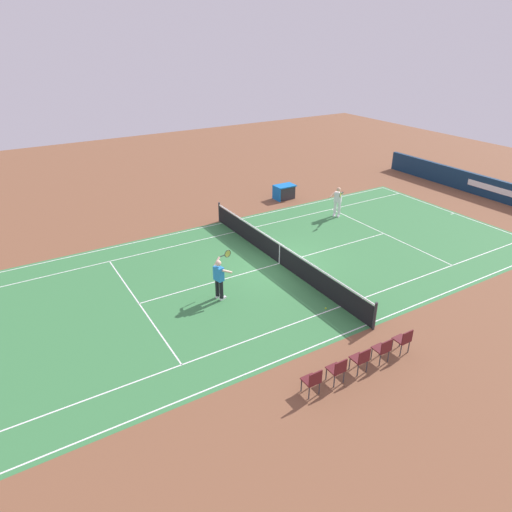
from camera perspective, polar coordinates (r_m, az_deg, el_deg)
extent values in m
plane|color=brown|center=(20.19, 2.96, -0.93)|extent=(60.00, 60.00, 0.00)
cube|color=#387A42|center=(20.19, 2.96, -0.93)|extent=(24.20, 11.40, 0.00)
cube|color=white|center=(28.13, 23.59, 4.94)|extent=(0.05, 11.00, 0.01)
cube|color=white|center=(24.50, -4.25, 4.14)|extent=(23.80, 0.05, 0.01)
cube|color=white|center=(16.59, 13.73, -8.37)|extent=(23.80, 0.05, 0.01)
cube|color=white|center=(23.36, -2.68, 3.04)|extent=(23.80, 0.05, 0.01)
cube|color=white|center=(17.41, 10.57, -6.23)|extent=(23.80, 0.05, 0.01)
cube|color=white|center=(17.84, -14.45, -5.79)|extent=(0.05, 8.22, 0.01)
cube|color=white|center=(24.06, 15.73, 2.74)|extent=(0.05, 8.22, 0.01)
cube|color=white|center=(20.19, 2.96, -0.92)|extent=(12.80, 0.05, 0.01)
cube|color=white|center=(28.01, 23.41, 4.89)|extent=(0.30, 0.05, 0.01)
cylinder|color=#2D2D33|center=(24.55, -4.61, 5.52)|extent=(0.10, 0.10, 1.08)
cylinder|color=#2D2D33|center=(16.13, 14.67, -7.30)|extent=(0.10, 0.10, 1.08)
cube|color=black|center=(19.99, 2.99, 0.19)|extent=(0.02, 11.60, 0.88)
cube|color=white|center=(19.77, 3.02, 1.52)|extent=(0.04, 11.60, 0.06)
cube|color=white|center=(19.99, 2.99, 0.19)|extent=(0.04, 0.06, 0.88)
cube|color=#112D4C|center=(31.19, 28.23, 7.19)|extent=(0.24, 17.00, 1.26)
cube|color=white|center=(31.12, 27.95, 7.33)|extent=(0.01, 3.95, 0.36)
cylinder|color=black|center=(17.33, -4.36, -4.23)|extent=(0.15, 0.15, 0.74)
cube|color=white|center=(17.58, -4.17, -5.29)|extent=(0.30, 0.18, 0.09)
cylinder|color=black|center=(17.49, -4.88, -3.94)|extent=(0.15, 0.15, 0.74)
cube|color=white|center=(17.73, -4.69, -5.00)|extent=(0.30, 0.18, 0.09)
cube|color=#2884D1|center=(17.09, -4.70, -2.21)|extent=(0.33, 0.43, 0.56)
sphere|color=beige|center=(16.89, -4.76, -0.91)|extent=(0.23, 0.23, 0.23)
cylinder|color=beige|center=(16.94, -3.65, -1.94)|extent=(0.42, 0.12, 0.26)
cylinder|color=beige|center=(17.23, -4.92, -0.73)|extent=(0.40, 0.30, 0.30)
cylinder|color=#232326|center=(17.40, -4.28, -0.01)|extent=(0.28, 0.10, 0.04)
torus|color=#232326|center=(17.57, -3.57, 0.29)|extent=(0.31, 0.10, 0.31)
cylinder|color=#C6D84C|center=(17.57, -3.57, 0.29)|extent=(0.26, 0.07, 0.27)
cylinder|color=white|center=(25.68, 9.88, 5.94)|extent=(0.15, 0.15, 0.74)
cube|color=white|center=(25.77, 9.77, 5.06)|extent=(0.30, 0.24, 0.09)
cylinder|color=white|center=(25.62, 10.39, 5.85)|extent=(0.15, 0.15, 0.74)
cube|color=white|center=(25.71, 10.28, 4.97)|extent=(0.30, 0.24, 0.09)
cube|color=white|center=(25.43, 10.25, 7.27)|extent=(0.41, 0.45, 0.56)
sphere|color=#DBAA84|center=(25.30, 10.33, 8.20)|extent=(0.23, 0.23, 0.23)
cylinder|color=#DBAA84|center=(25.31, 9.55, 7.54)|extent=(0.42, 0.18, 0.26)
cylinder|color=#DBAA84|center=(25.10, 10.81, 7.76)|extent=(0.33, 0.38, 0.30)
cylinder|color=#232326|center=(24.76, 10.75, 7.78)|extent=(0.26, 0.18, 0.04)
torus|color=#232326|center=(24.50, 10.55, 7.59)|extent=(0.28, 0.19, 0.31)
cylinder|color=#C6D84C|center=(24.50, 10.55, 7.59)|extent=(0.23, 0.15, 0.27)
sphere|color=#CCE01E|center=(17.15, 8.74, -6.50)|extent=(0.07, 0.07, 0.07)
cylinder|color=#38383D|center=(15.51, 16.71, -10.56)|extent=(0.04, 0.04, 0.44)
cylinder|color=#38383D|center=(15.74, 17.62, -10.10)|extent=(0.04, 0.04, 0.44)
cylinder|color=#38383D|center=(15.33, 17.69, -11.21)|extent=(0.04, 0.04, 0.44)
cylinder|color=#38383D|center=(15.56, 18.60, -10.73)|extent=(0.04, 0.04, 0.44)
cube|color=#56191E|center=(15.39, 17.78, -9.93)|extent=(0.44, 0.44, 0.04)
cube|color=#56191E|center=(15.17, 18.45, -9.61)|extent=(0.44, 0.04, 0.40)
cylinder|color=#38383D|center=(14.95, 14.28, -11.78)|extent=(0.04, 0.04, 0.44)
cylinder|color=#38383D|center=(15.17, 15.27, -11.29)|extent=(0.04, 0.04, 0.44)
cylinder|color=#38383D|center=(14.76, 15.27, -12.47)|extent=(0.04, 0.04, 0.44)
cylinder|color=#38383D|center=(14.98, 16.26, -11.96)|extent=(0.04, 0.04, 0.44)
cube|color=#56191E|center=(14.82, 15.38, -11.14)|extent=(0.44, 0.44, 0.04)
cube|color=#56191E|center=(14.59, 16.05, -10.84)|extent=(0.44, 0.04, 0.40)
cylinder|color=#38383D|center=(14.42, 11.65, -13.06)|extent=(0.04, 0.04, 0.44)
cylinder|color=#38383D|center=(14.63, 12.73, -12.54)|extent=(0.04, 0.04, 0.44)
cylinder|color=#38383D|center=(14.23, 12.64, -13.81)|extent=(0.04, 0.04, 0.44)
cylinder|color=#38383D|center=(14.44, 13.72, -13.27)|extent=(0.04, 0.04, 0.44)
cube|color=#56191E|center=(14.28, 12.78, -12.42)|extent=(0.44, 0.44, 0.04)
cube|color=#56191E|center=(14.04, 13.43, -12.13)|extent=(0.44, 0.04, 0.40)
cylinder|color=#38383D|center=(13.94, 8.80, -14.41)|extent=(0.04, 0.04, 0.44)
cylinder|color=#38383D|center=(14.13, 9.96, -13.87)|extent=(0.04, 0.04, 0.44)
cylinder|color=#38383D|center=(13.74, 9.78, -15.21)|extent=(0.04, 0.04, 0.44)
cylinder|color=#38383D|center=(13.93, 10.95, -14.65)|extent=(0.04, 0.04, 0.44)
cube|color=#56191E|center=(13.78, 9.95, -13.77)|extent=(0.44, 0.44, 0.04)
cube|color=#56191E|center=(13.53, 10.58, -13.51)|extent=(0.44, 0.04, 0.40)
cylinder|color=#38383D|center=(13.50, 5.71, -15.81)|extent=(0.04, 0.04, 0.44)
cylinder|color=#38383D|center=(13.67, 6.97, -15.25)|extent=(0.04, 0.04, 0.44)
cylinder|color=#38383D|center=(13.29, 6.67, -16.68)|extent=(0.04, 0.04, 0.44)
cylinder|color=#38383D|center=(13.46, 7.94, -16.09)|extent=(0.04, 0.04, 0.44)
cube|color=#56191E|center=(13.32, 6.88, -15.19)|extent=(0.44, 0.44, 0.04)
cube|color=#56191E|center=(13.06, 7.48, -14.95)|extent=(0.44, 0.04, 0.40)
cube|color=#2D2D33|center=(28.10, 3.61, 7.98)|extent=(1.10, 0.70, 0.80)
cube|color=blue|center=(27.97, 3.64, 8.79)|extent=(1.24, 0.84, 0.06)
cube|color=blue|center=(27.77, 2.58, 7.82)|extent=(0.06, 0.84, 0.84)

